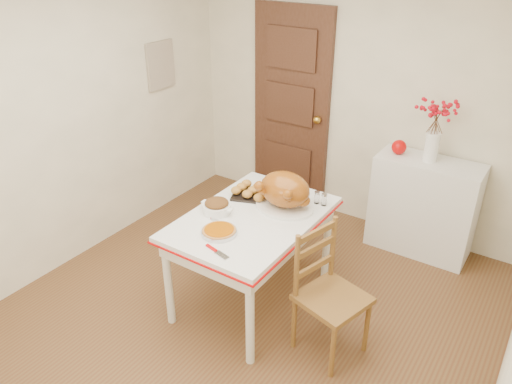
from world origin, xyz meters
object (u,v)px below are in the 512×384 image
Objects in this scene: pumpkin_pie at (219,231)px; sideboard at (423,207)px; chair_oak at (333,296)px; turkey_platter at (285,191)px; kitchen_table at (252,259)px.

sideboard is at bearing 62.38° from pumpkin_pie.
chair_oak is at bearing -94.31° from sideboard.
chair_oak is at bearing -47.31° from turkey_platter.
chair_oak reaches higher than sideboard.
sideboard is 0.95× the size of chair_oak.
turkey_platter is (-0.62, 0.39, 0.45)m from chair_oak.
kitchen_table is 5.23× the size of pumpkin_pie.
chair_oak reaches higher than kitchen_table.
pumpkin_pie is (-0.93, -1.78, 0.35)m from sideboard.
sideboard is 3.63× the size of pumpkin_pie.
turkey_platter reaches higher than sideboard.
turkey_platter is at bearing 71.28° from pumpkin_pie.
pumpkin_pie is (-0.06, -0.33, 0.41)m from kitchen_table.
sideboard is 1.94× the size of turkey_platter.
sideboard reaches higher than pumpkin_pie.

